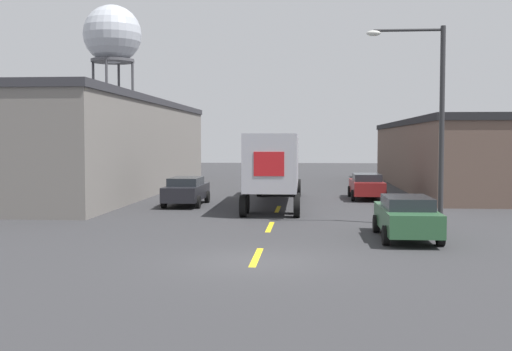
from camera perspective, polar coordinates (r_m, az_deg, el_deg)
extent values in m
plane|color=#333335|center=(18.05, -0.14, -7.68)|extent=(160.00, 160.00, 0.00)
cube|color=yellow|center=(18.76, 0.04, -7.26)|extent=(0.20, 3.03, 0.01)
cube|color=yellow|center=(25.21, 1.25, -4.59)|extent=(0.20, 3.03, 0.01)
cube|color=yellow|center=(31.71, 1.95, -3.01)|extent=(0.20, 3.03, 0.01)
cube|color=slate|center=(43.72, -15.24, 2.28)|extent=(10.92, 29.48, 5.66)
cube|color=#333338|center=(43.79, -15.30, 6.24)|extent=(11.12, 29.68, 0.40)
cube|color=brown|center=(47.77, 17.79, 1.54)|extent=(8.81, 28.02, 4.40)
cube|color=#232326|center=(47.77, 17.84, 4.42)|extent=(9.01, 28.22, 0.40)
cube|color=silver|center=(39.66, 2.08, 0.92)|extent=(2.28, 2.92, 2.75)
cube|color=#A8A8B2|center=(32.64, 1.64, 1.37)|extent=(2.47, 10.56, 2.61)
cube|color=red|center=(27.37, 1.16, 1.03)|extent=(1.30, 0.04, 1.04)
cylinder|color=black|center=(40.07, 3.79, -1.03)|extent=(0.29, 0.99, 0.98)
cylinder|color=black|center=(40.16, 0.41, -1.02)|extent=(0.29, 0.99, 0.98)
cylinder|color=black|center=(38.92, 3.78, -1.15)|extent=(0.29, 0.99, 0.98)
cylinder|color=black|center=(39.01, 0.30, -1.14)|extent=(0.29, 0.99, 0.98)
cylinder|color=black|center=(29.67, 3.67, -2.48)|extent=(0.29, 0.99, 0.98)
cylinder|color=black|center=(29.78, -0.90, -2.46)|extent=(0.29, 0.99, 0.98)
cylinder|color=black|center=(28.27, 3.64, -2.76)|extent=(0.29, 0.99, 0.98)
cylinder|color=black|center=(28.39, -1.15, -2.73)|extent=(0.29, 0.99, 0.98)
cube|color=#2D5B38|center=(22.72, 13.21, -3.76)|extent=(1.73, 4.79, 0.74)
cube|color=#23282D|center=(22.52, 13.28, -2.35)|extent=(1.52, 2.49, 0.41)
cylinder|color=black|center=(24.36, 14.70, -4.20)|extent=(0.22, 0.65, 0.65)
cylinder|color=black|center=(24.12, 10.64, -4.23)|extent=(0.22, 0.65, 0.65)
cylinder|color=black|center=(21.47, 16.08, -5.20)|extent=(0.22, 0.65, 0.65)
cylinder|color=black|center=(21.20, 11.48, -5.24)|extent=(0.22, 0.65, 0.65)
cube|color=black|center=(33.74, -6.20, -1.47)|extent=(1.73, 4.79, 0.74)
cube|color=#23282D|center=(33.56, -6.26, -0.51)|extent=(1.52, 2.49, 0.41)
cylinder|color=black|center=(35.08, -4.36, -1.90)|extent=(0.22, 0.65, 0.65)
cylinder|color=black|center=(35.39, -7.12, -1.87)|extent=(0.22, 0.65, 0.65)
cylinder|color=black|center=(32.16, -5.19, -2.36)|extent=(0.22, 0.65, 0.65)
cylinder|color=black|center=(32.50, -8.19, -2.32)|extent=(0.22, 0.65, 0.65)
cube|color=maroon|center=(37.74, 9.79, -1.02)|extent=(1.73, 4.79, 0.74)
cube|color=#23282D|center=(37.56, 9.82, -0.16)|extent=(1.52, 2.49, 0.41)
cylinder|color=black|center=(39.33, 10.85, -1.41)|extent=(0.22, 0.65, 0.65)
cylinder|color=black|center=(39.18, 8.34, -1.40)|extent=(0.22, 0.65, 0.65)
cylinder|color=black|center=(36.39, 11.35, -1.77)|extent=(0.22, 0.65, 0.65)
cylinder|color=black|center=(36.23, 8.64, -1.77)|extent=(0.22, 0.65, 0.65)
cylinder|color=#47474C|center=(70.63, -10.88, 5.25)|extent=(0.28, 0.28, 12.17)
cylinder|color=#47474C|center=(73.31, -12.06, 5.15)|extent=(0.28, 0.28, 12.17)
cylinder|color=#47474C|center=(71.91, -14.23, 5.17)|extent=(0.28, 0.28, 12.17)
cylinder|color=#47474C|center=(69.17, -13.10, 5.27)|extent=(0.28, 0.28, 12.17)
cylinder|color=#4C4C51|center=(71.70, -12.62, 9.91)|extent=(4.62, 4.62, 0.30)
sphere|color=#B7BCC6|center=(72.10, -12.65, 12.15)|extent=(6.20, 6.20, 6.20)
cylinder|color=#2D2D30|center=(26.20, 16.19, 4.17)|extent=(0.20, 0.20, 7.84)
cylinder|color=#2D2D30|center=(26.32, 13.38, 12.46)|extent=(2.68, 0.11, 0.11)
ellipsoid|color=silver|center=(26.14, 10.41, 12.34)|extent=(0.56, 0.32, 0.22)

